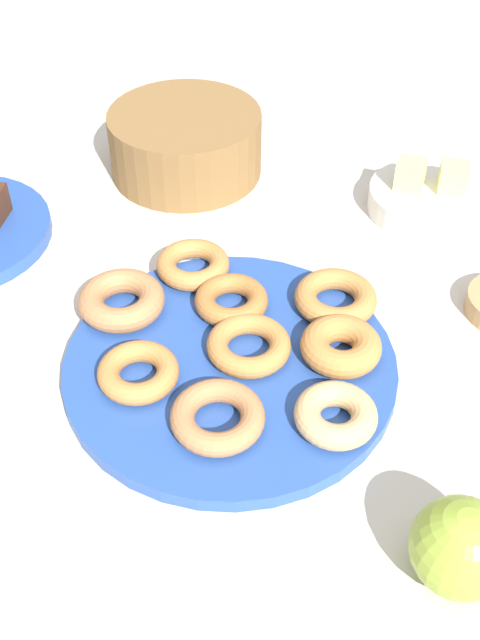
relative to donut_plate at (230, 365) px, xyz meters
The scene contains 16 objects.
ground_plane 0.01m from the donut_plate, ahead, with size 2.40×2.40×0.00m, color beige.
donut_plate is the anchor object (origin of this frame).
donut_0 0.14m from the donut_plate, 167.32° to the left, with size 0.09×0.09×0.03m, color #B27547.
donut_1 0.13m from the donut_plate, 19.85° to the right, with size 0.08×0.08×0.03m, color tan.
donut_2 0.08m from the donut_plate, 109.63° to the left, with size 0.08×0.08×0.02m, color #AD6B33.
donut_3 0.14m from the donut_plate, 55.93° to the left, with size 0.09×0.09×0.02m, color #BC7A3D.
donut_4 0.09m from the donut_plate, 76.79° to the right, with size 0.09×0.09×0.02m, color #B27547.
donut_5 0.10m from the donut_plate, 142.50° to the right, with size 0.08×0.08×0.02m, color #BC7A3D.
donut_6 0.03m from the donut_plate, 47.52° to the left, with size 0.09×0.09×0.02m, color #BC7A3D.
donut_7 0.12m from the donut_plate, 22.89° to the left, with size 0.08×0.08×0.03m, color #BC7A3D.
donut_8 0.15m from the donut_plate, 127.47° to the left, with size 0.08×0.08×0.02m, color #BC7A3D.
basket 0.39m from the donut_plate, 119.71° to the left, with size 0.21×0.21×0.09m, color brown.
fruit_bowl 0.39m from the donut_plate, 69.03° to the left, with size 0.15×0.15×0.03m, color silver.
melon_chunk_left 0.38m from the donut_plate, 72.80° to the left, with size 0.04×0.04×0.04m, color #DBD67A.
melon_chunk_right 0.41m from the donut_plate, 66.10° to the left, with size 0.04×0.04×0.04m, color #DBD67A.
apple 0.30m from the donut_plate, 31.00° to the right, with size 0.08×0.08×0.08m, color #93AD38.
Camera 1 is at (0.20, -0.52, 0.59)m, focal length 43.71 mm.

